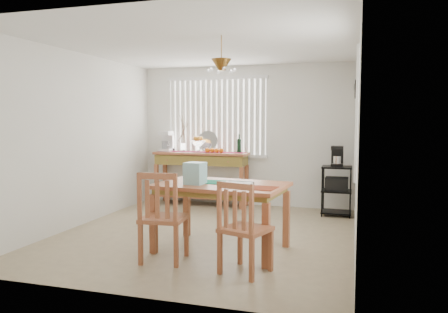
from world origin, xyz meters
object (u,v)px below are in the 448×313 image
(sideboard, at_px, (202,165))
(dining_table, at_px, (221,191))
(chair_right, at_px, (243,229))
(chair_left, at_px, (163,218))
(cart_items, at_px, (337,157))
(wire_cart, at_px, (337,186))

(sideboard, xyz_separation_m, dining_table, (1.19, -2.63, -0.02))
(chair_right, bearing_deg, chair_left, 173.00)
(sideboard, xyz_separation_m, cart_items, (2.46, -0.21, 0.24))
(chair_right, bearing_deg, cart_items, 75.62)
(sideboard, relative_size, chair_left, 1.72)
(cart_items, xyz_separation_m, dining_table, (-1.27, -2.42, -0.25))
(sideboard, distance_m, cart_items, 2.48)
(cart_items, distance_m, dining_table, 2.74)
(dining_table, relative_size, chair_right, 1.68)
(wire_cart, distance_m, cart_items, 0.49)
(dining_table, relative_size, chair_left, 1.59)
(dining_table, distance_m, chair_right, 0.91)
(dining_table, height_order, chair_left, chair_left)
(wire_cart, relative_size, dining_table, 0.51)
(cart_items, xyz_separation_m, chair_left, (-1.77, -3.04, -0.48))
(sideboard, relative_size, dining_table, 1.08)
(cart_items, height_order, chair_right, cart_items)
(wire_cart, height_order, chair_right, chair_right)
(wire_cart, height_order, chair_left, chair_left)
(dining_table, xyz_separation_m, chair_right, (0.46, -0.74, -0.25))
(dining_table, xyz_separation_m, chair_left, (-0.50, -0.62, -0.23))
(wire_cart, bearing_deg, chair_right, -104.42)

